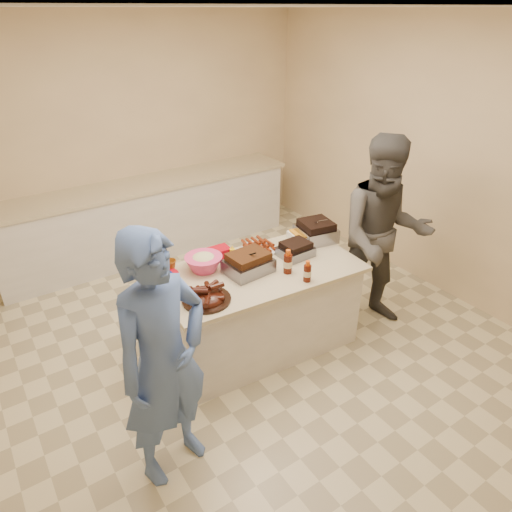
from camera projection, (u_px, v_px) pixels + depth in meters
room at (248, 344)px, 4.15m from camera, size 4.50×5.00×2.70m
back_counter at (149, 218)px, 5.54m from camera, size 3.60×0.64×0.90m
island at (259, 344)px, 4.15m from camera, size 1.74×1.01×0.79m
rib_platter at (207, 300)px, 3.37m from camera, size 0.43×0.43×0.15m
pulled_pork_tray at (249, 272)px, 3.73m from camera, size 0.39×0.31×0.11m
brisket_tray at (295, 256)px, 3.97m from camera, size 0.28×0.24×0.08m
roasting_pan at (315, 240)px, 4.25m from camera, size 0.37×0.37×0.13m
coleslaw_bowl at (204, 270)px, 3.76m from camera, size 0.33×0.33×0.21m
sausage_plate at (259, 250)px, 4.06m from camera, size 0.34×0.34×0.05m
mac_cheese_dish at (308, 239)px, 4.26m from camera, size 0.36×0.29×0.09m
bbq_bottle_a at (307, 281)px, 3.61m from camera, size 0.06×0.06×0.18m
bbq_bottle_b at (287, 273)px, 3.72m from camera, size 0.07×0.07×0.21m
mustard_bottle at (233, 259)px, 3.93m from camera, size 0.05×0.05×0.13m
sauce_bowl at (248, 259)px, 3.92m from camera, size 0.12×0.05×0.12m
plate_stack_large at (163, 278)px, 3.64m from camera, size 0.28×0.28×0.03m
plate_stack_small at (175, 294)px, 3.45m from camera, size 0.22×0.22×0.03m
plastic_cup at (171, 270)px, 3.76m from camera, size 0.10×0.10×0.10m
basket_stack at (219, 257)px, 3.95m from camera, size 0.18×0.14×0.09m
guest_blue at (176, 459)px, 3.10m from camera, size 1.05×1.83×0.41m
guest_gray at (371, 318)px, 4.51m from camera, size 1.74×1.99×0.68m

